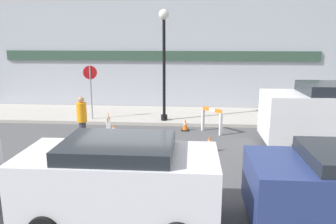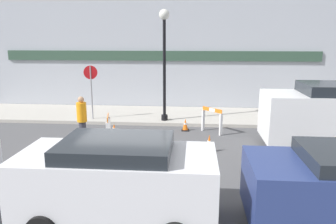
# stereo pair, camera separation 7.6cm
# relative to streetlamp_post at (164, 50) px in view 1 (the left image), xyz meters

# --- Properties ---
(ground_plane) EXTENTS (60.00, 60.00, 0.00)m
(ground_plane) POSITION_rel_streetlamp_post_xyz_m (-0.54, -5.00, -3.21)
(ground_plane) COLOR #4C4C4F
(sidewalk_slab) EXTENTS (18.00, 3.44, 0.14)m
(sidewalk_slab) POSITION_rel_streetlamp_post_xyz_m (-0.54, 1.22, -3.14)
(sidewalk_slab) COLOR #ADA89E
(sidewalk_slab) RESTS_ON ground_plane
(storefront_facade) EXTENTS (18.00, 0.22, 5.50)m
(storefront_facade) POSITION_rel_streetlamp_post_xyz_m (-0.54, 3.01, -0.45)
(storefront_facade) COLOR #A3A8B2
(storefront_facade) RESTS_ON ground_plane
(streetlamp_post) EXTENTS (0.44, 0.44, 4.73)m
(streetlamp_post) POSITION_rel_streetlamp_post_xyz_m (0.00, 0.00, 0.00)
(streetlamp_post) COLOR black
(streetlamp_post) RESTS_ON sidewalk_slab
(stop_sign) EXTENTS (0.59, 0.14, 2.39)m
(stop_sign) POSITION_rel_streetlamp_post_xyz_m (-3.25, -0.01, -1.47)
(stop_sign) COLOR gray
(stop_sign) RESTS_ON sidewalk_slab
(barricade_0) EXTENTS (0.80, 0.77, 1.02)m
(barricade_0) POSITION_rel_streetlamp_post_xyz_m (2.02, -1.34, -2.64)
(barricade_0) COLOR white
(barricade_0) RESTS_ON ground_plane
(barricade_1) EXTENTS (0.31, 0.83, 1.13)m
(barricade_1) POSITION_rel_streetlamp_post_xyz_m (-1.63, -3.37, -2.60)
(barricade_1) COLOR white
(barricade_1) RESTS_ON ground_plane
(traffic_cone_0) EXTENTS (0.30, 0.30, 0.50)m
(traffic_cone_0) POSITION_rel_streetlamp_post_xyz_m (0.96, -1.09, -2.97)
(traffic_cone_0) COLOR black
(traffic_cone_0) RESTS_ON ground_plane
(traffic_cone_1) EXTENTS (0.30, 0.30, 0.61)m
(traffic_cone_1) POSITION_rel_streetlamp_post_xyz_m (1.83, -3.59, -2.91)
(traffic_cone_1) COLOR black
(traffic_cone_1) RESTS_ON ground_plane
(traffic_cone_2) EXTENTS (0.30, 0.30, 0.54)m
(traffic_cone_2) POSITION_rel_streetlamp_post_xyz_m (0.03, -4.39, -2.95)
(traffic_cone_2) COLOR black
(traffic_cone_2) RESTS_ON ground_plane
(traffic_cone_3) EXTENTS (0.30, 0.30, 0.46)m
(traffic_cone_3) POSITION_rel_streetlamp_post_xyz_m (-1.80, -1.95, -2.99)
(traffic_cone_3) COLOR black
(traffic_cone_3) RESTS_ON ground_plane
(person_worker) EXTENTS (0.40, 0.40, 1.73)m
(person_worker) POSITION_rel_streetlamp_post_xyz_m (-2.65, -3.09, -2.28)
(person_worker) COLOR #33333D
(person_worker) RESTS_ON ground_plane
(parked_car_1) EXTENTS (3.95, 1.96, 1.78)m
(parked_car_1) POSITION_rel_streetlamp_post_xyz_m (-0.21, -8.00, -2.21)
(parked_car_1) COLOR silver
(parked_car_1) RESTS_ON ground_plane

